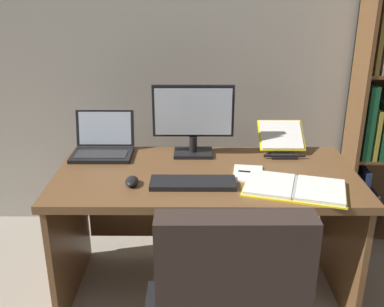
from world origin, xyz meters
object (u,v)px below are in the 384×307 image
(monitor, at_px, (193,121))
(reading_stand_with_book, at_px, (281,139))
(desk, at_px, (205,200))
(notepad, at_px, (248,174))
(computer_mouse, at_px, (132,181))
(open_binder, at_px, (295,188))
(keyboard, at_px, (193,183))
(pen, at_px, (252,172))
(laptop, at_px, (103,146))

(monitor, distance_m, reading_stand_with_book, 0.53)
(desk, xyz_separation_m, notepad, (0.22, -0.10, 0.21))
(desk, distance_m, computer_mouse, 0.49)
(open_binder, bearing_deg, computer_mouse, -167.88)
(keyboard, relative_size, pen, 3.00)
(monitor, bearing_deg, open_binder, -43.86)
(notepad, relative_size, pen, 1.50)
(computer_mouse, bearing_deg, pen, 12.30)
(reading_stand_with_book, bearing_deg, notepad, -124.10)
(notepad, bearing_deg, desk, 154.57)
(laptop, relative_size, reading_stand_with_book, 1.30)
(notepad, xyz_separation_m, pen, (0.02, 0.00, 0.01))
(open_binder, bearing_deg, pen, 151.04)
(computer_mouse, bearing_deg, desk, 32.55)
(laptop, bearing_deg, computer_mouse, -62.44)
(laptop, bearing_deg, pen, -19.30)
(pen, bearing_deg, computer_mouse, -167.70)
(monitor, height_order, open_binder, monitor)
(laptop, relative_size, computer_mouse, 3.26)
(laptop, distance_m, keyboard, 0.67)
(keyboard, relative_size, computer_mouse, 4.04)
(keyboard, xyz_separation_m, pen, (0.30, 0.13, 0.00))
(pen, bearing_deg, keyboard, -156.62)
(desk, height_order, notepad, notepad)
(desk, relative_size, laptop, 4.64)
(computer_mouse, relative_size, notepad, 0.50)
(laptop, height_order, computer_mouse, laptop)
(monitor, relative_size, keyboard, 1.09)
(notepad, bearing_deg, reading_stand_with_book, 55.90)
(keyboard, xyz_separation_m, computer_mouse, (-0.30, 0.00, 0.01))
(open_binder, bearing_deg, laptop, 170.73)
(desk, bearing_deg, keyboard, -106.16)
(monitor, relative_size, reading_stand_with_book, 1.76)
(computer_mouse, relative_size, reading_stand_with_book, 0.40)
(computer_mouse, height_order, notepad, computer_mouse)
(desk, bearing_deg, notepad, -25.43)
(monitor, relative_size, pen, 3.27)
(monitor, xyz_separation_m, laptop, (-0.52, 0.00, -0.15))
(monitor, bearing_deg, pen, -43.34)
(laptop, distance_m, pen, 0.87)
(laptop, height_order, reading_stand_with_book, laptop)
(computer_mouse, relative_size, pen, 0.74)
(keyboard, distance_m, open_binder, 0.49)
(notepad, bearing_deg, computer_mouse, -167.30)
(monitor, height_order, notepad, monitor)
(laptop, height_order, pen, laptop)
(computer_mouse, bearing_deg, notepad, 12.70)
(computer_mouse, xyz_separation_m, reading_stand_with_book, (0.81, 0.47, 0.06))
(keyboard, bearing_deg, desk, 73.84)
(laptop, relative_size, keyboard, 0.81)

